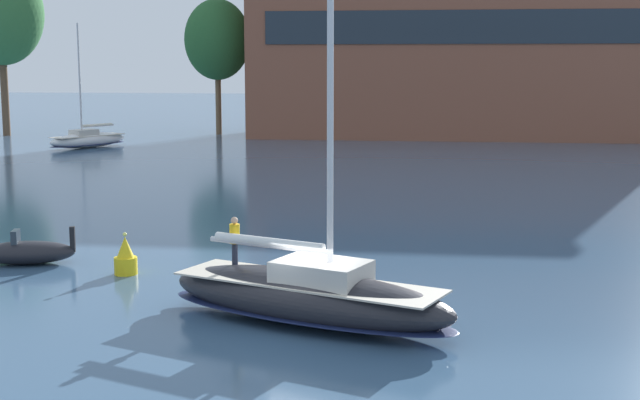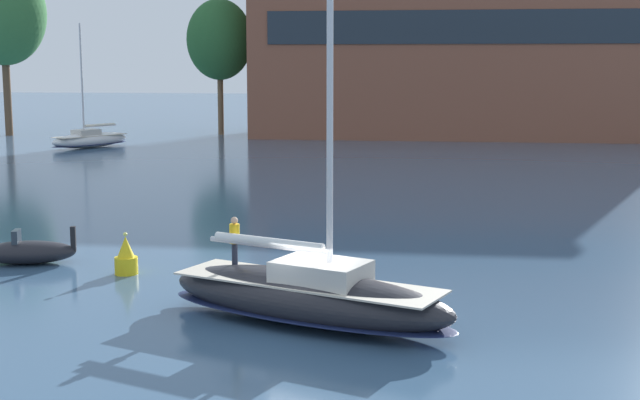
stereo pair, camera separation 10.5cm
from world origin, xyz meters
The scene contains 8 objects.
ground_plane centered at (0.00, 0.00, 0.00)m, with size 400.00×400.00×0.00m, color #385675.
waterfront_building centered at (6.42, 73.38, 10.99)m, with size 46.40×16.47×21.91m.
tree_shore_left centered at (-20.52, 71.60, 10.58)m, with size 7.34×7.34×15.11m.
tree_shore_center centered at (-43.74, 67.16, 13.38)m, with size 9.29×9.29×19.12m.
sailboat_main centered at (0.02, -0.01, 0.94)m, with size 10.40×6.34×13.84m.
sailboat_moored_near_marina centered at (-29.27, 54.74, 0.80)m, with size 6.46×8.56×11.76m.
motor_tender centered at (-12.61, 6.78, 0.49)m, with size 4.20×2.48×1.51m.
channel_buoy centered at (-7.97, 5.58, 0.65)m, with size 0.90×0.90×1.66m.
Camera 1 is at (3.91, -26.99, 8.21)m, focal length 50.00 mm.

